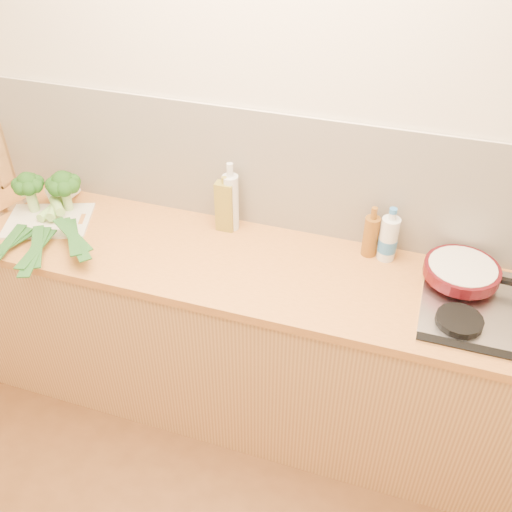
{
  "coord_description": "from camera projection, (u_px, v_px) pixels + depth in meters",
  "views": [
    {
      "loc": [
        0.63,
        -0.56,
        2.36
      ],
      "look_at": [
        0.09,
        1.1,
        1.02
      ],
      "focal_mm": 40.0,
      "sensor_mm": 36.0,
      "label": 1
    }
  ],
  "objects": [
    {
      "name": "broccoli_left",
      "position": [
        28.0,
        185.0,
        2.58
      ],
      "size": [
        0.14,
        0.15,
        0.2
      ],
      "color": "#A0CB76",
      "rests_on": "chopping_board"
    },
    {
      "name": "glass_bottle",
      "position": [
        231.0,
        202.0,
        2.49
      ],
      "size": [
        0.07,
        0.07,
        0.32
      ],
      "color": "silver",
      "rests_on": "counter"
    },
    {
      "name": "counter",
      "position": [
        244.0,
        337.0,
        2.65
      ],
      "size": [
        3.2,
        0.62,
        0.9
      ],
      "color": "tan",
      "rests_on": "ground"
    },
    {
      "name": "gas_hob",
      "position": [
        502.0,
        311.0,
        2.11
      ],
      "size": [
        0.58,
        0.5,
        0.04
      ],
      "color": "silver",
      "rests_on": "counter"
    },
    {
      "name": "skillet",
      "position": [
        463.0,
        271.0,
        2.22
      ],
      "size": [
        0.43,
        0.29,
        0.05
      ],
      "rotation": [
        0.0,
        0.0,
        -0.07
      ],
      "color": "#4B0C11",
      "rests_on": "gas_hob"
    },
    {
      "name": "leek_back",
      "position": [
        62.0,
        215.0,
        2.53
      ],
      "size": [
        0.49,
        0.46,
        0.04
      ],
      "rotation": [
        0.0,
        0.0,
        0.83
      ],
      "color": "white",
      "rests_on": "chopping_board"
    },
    {
      "name": "oil_tin",
      "position": [
        225.0,
        206.0,
        2.49
      ],
      "size": [
        0.08,
        0.05,
        0.26
      ],
      "color": "olive",
      "rests_on": "counter"
    },
    {
      "name": "amber_bottle",
      "position": [
        371.0,
        235.0,
        2.36
      ],
      "size": [
        0.06,
        0.06,
        0.23
      ],
      "color": "brown",
      "rests_on": "counter"
    },
    {
      "name": "chopping_board",
      "position": [
        49.0,
        221.0,
        2.6
      ],
      "size": [
        0.44,
        0.38,
        0.01
      ],
      "primitive_type": "cube",
      "rotation": [
        0.0,
        0.0,
        0.35
      ],
      "color": "silver",
      "rests_on": "counter"
    },
    {
      "name": "broccoli_right",
      "position": [
        63.0,
        184.0,
        2.59
      ],
      "size": [
        0.16,
        0.16,
        0.2
      ],
      "color": "#A0CB76",
      "rests_on": "chopping_board"
    },
    {
      "name": "room_shell",
      "position": [
        264.0,
        171.0,
        2.43
      ],
      "size": [
        3.5,
        3.5,
        3.5
      ],
      "color": "beige",
      "rests_on": "ground"
    },
    {
      "name": "water_bottle",
      "position": [
        388.0,
        240.0,
        2.34
      ],
      "size": [
        0.08,
        0.08,
        0.22
      ],
      "color": "silver",
      "rests_on": "counter"
    },
    {
      "name": "leek_front",
      "position": [
        41.0,
        218.0,
        2.57
      ],
      "size": [
        0.11,
        0.7,
        0.04
      ],
      "rotation": [
        0.0,
        0.0,
        -0.06
      ],
      "color": "white",
      "rests_on": "chopping_board"
    },
    {
      "name": "leek_mid",
      "position": [
        51.0,
        217.0,
        2.55
      ],
      "size": [
        0.28,
        0.68,
        0.04
      ],
      "rotation": [
        0.0,
        0.0,
        0.35
      ],
      "color": "white",
      "rests_on": "chopping_board"
    }
  ]
}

